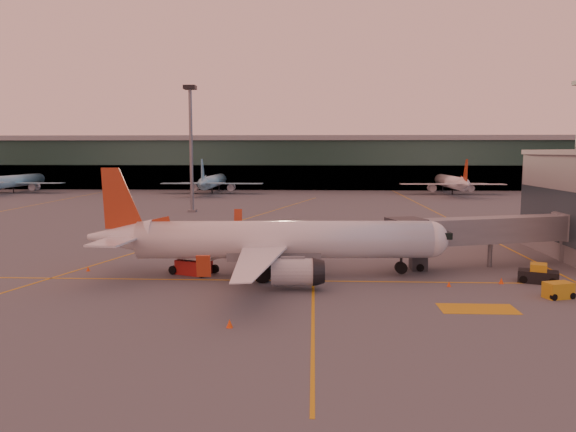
{
  "coord_description": "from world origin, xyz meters",
  "views": [
    {
      "loc": [
        5.02,
        -47.8,
        12.35
      ],
      "look_at": [
        2.06,
        16.08,
        5.0
      ],
      "focal_mm": 35.0,
      "sensor_mm": 36.0,
      "label": 1
    }
  ],
  "objects_px": {
    "main_airplane": "(272,242)",
    "gpu_cart": "(558,290)",
    "catering_truck": "(192,249)",
    "pushback_tug": "(538,275)"
  },
  "relations": [
    {
      "from": "pushback_tug",
      "to": "catering_truck",
      "type": "bearing_deg",
      "value": -162.55
    },
    {
      "from": "gpu_cart",
      "to": "pushback_tug",
      "type": "bearing_deg",
      "value": 66.9
    },
    {
      "from": "main_airplane",
      "to": "gpu_cart",
      "type": "distance_m",
      "value": 26.03
    },
    {
      "from": "main_airplane",
      "to": "pushback_tug",
      "type": "distance_m",
      "value": 25.58
    },
    {
      "from": "main_airplane",
      "to": "gpu_cart",
      "type": "relative_size",
      "value": 13.49
    },
    {
      "from": "main_airplane",
      "to": "catering_truck",
      "type": "distance_m",
      "value": 8.38
    },
    {
      "from": "gpu_cart",
      "to": "main_airplane",
      "type": "bearing_deg",
      "value": 146.01
    },
    {
      "from": "catering_truck",
      "to": "pushback_tug",
      "type": "height_order",
      "value": "catering_truck"
    },
    {
      "from": "main_airplane",
      "to": "gpu_cart",
      "type": "height_order",
      "value": "main_airplane"
    },
    {
      "from": "main_airplane",
      "to": "catering_truck",
      "type": "height_order",
      "value": "main_airplane"
    }
  ]
}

